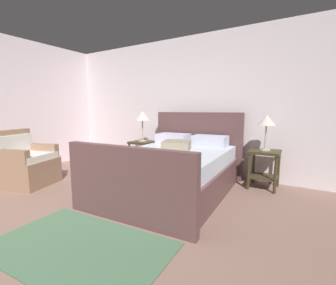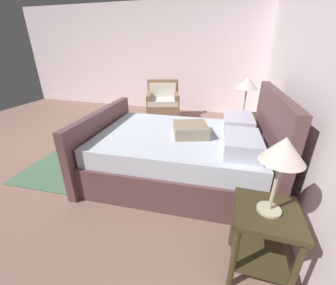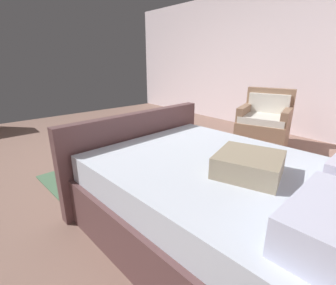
{
  "view_description": "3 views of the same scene",
  "coord_description": "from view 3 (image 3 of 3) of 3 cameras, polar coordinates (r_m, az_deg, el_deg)",
  "views": [
    {
      "loc": [
        1.97,
        -0.85,
        1.23
      ],
      "look_at": [
        0.25,
        1.99,
        0.76
      ],
      "focal_mm": 24.94,
      "sensor_mm": 36.0,
      "label": 1
    },
    {
      "loc": [
        2.71,
        2.64,
        1.64
      ],
      "look_at": [
        0.41,
        1.96,
        0.55
      ],
      "focal_mm": 22.98,
      "sensor_mm": 36.0,
      "label": 2
    },
    {
      "loc": [
        1.63,
        2.96,
        1.34
      ],
      "look_at": [
        0.42,
        1.56,
        0.71
      ],
      "focal_mm": 25.99,
      "sensor_mm": 36.0,
      "label": 3
    }
  ],
  "objects": [
    {
      "name": "bed",
      "position": [
        1.89,
        14.66,
        -13.37
      ],
      "size": [
        1.76,
        2.31,
        1.18
      ],
      "color": "brown",
      "rests_on": "ground"
    },
    {
      "name": "armchair",
      "position": [
        4.16,
        21.58,
        3.83
      ],
      "size": [
        0.91,
        0.91,
        0.9
      ],
      "color": "#936F55",
      "rests_on": "ground"
    },
    {
      "name": "area_rug",
      "position": [
        3.2,
        -11.84,
        -6.14
      ],
      "size": [
        1.69,
        1.08,
        0.01
      ],
      "primitive_type": "cube",
      "rotation": [
        0.0,
        0.0,
        0.06
      ],
      "color": "#4C7151",
      "rests_on": "ground"
    },
    {
      "name": "wall_side_left",
      "position": [
        5.51,
        17.6,
        17.81
      ],
      "size": [
        0.12,
        6.75,
        2.61
      ],
      "primitive_type": "cube",
      "color": "silver",
      "rests_on": "ground"
    },
    {
      "name": "ground_plane",
      "position": [
        3.64,
        -11.11,
        -3.16
      ],
      "size": [
        5.92,
        6.63,
        0.02
      ],
      "primitive_type": "cube",
      "color": "#886659"
    }
  ]
}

